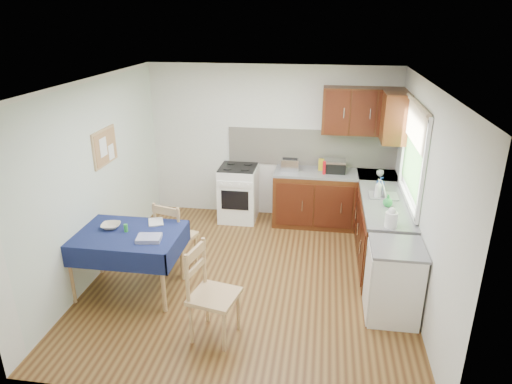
# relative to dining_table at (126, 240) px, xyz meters

# --- Properties ---
(floor) EXTENTS (4.20, 4.20, 0.00)m
(floor) POSITION_rel_dining_table_xyz_m (1.43, 0.52, -0.70)
(floor) COLOR #4D2D14
(floor) RESTS_ON ground
(ceiling) EXTENTS (4.00, 4.20, 0.02)m
(ceiling) POSITION_rel_dining_table_xyz_m (1.43, 0.52, 1.80)
(ceiling) COLOR silver
(ceiling) RESTS_ON wall_back
(wall_back) EXTENTS (4.00, 0.02, 2.50)m
(wall_back) POSITION_rel_dining_table_xyz_m (1.43, 2.62, 0.55)
(wall_back) COLOR silver
(wall_back) RESTS_ON ground
(wall_front) EXTENTS (4.00, 0.02, 2.50)m
(wall_front) POSITION_rel_dining_table_xyz_m (1.43, -1.58, 0.55)
(wall_front) COLOR silver
(wall_front) RESTS_ON ground
(wall_left) EXTENTS (0.02, 4.20, 2.50)m
(wall_left) POSITION_rel_dining_table_xyz_m (-0.57, 0.52, 0.55)
(wall_left) COLOR silver
(wall_left) RESTS_ON ground
(wall_right) EXTENTS (0.02, 4.20, 2.50)m
(wall_right) POSITION_rel_dining_table_xyz_m (3.43, 0.52, 0.55)
(wall_right) COLOR silver
(wall_right) RESTS_ON ground
(base_cabinets) EXTENTS (1.90, 2.30, 0.86)m
(base_cabinets) POSITION_rel_dining_table_xyz_m (2.78, 1.77, -0.27)
(base_cabinets) COLOR #381909
(base_cabinets) RESTS_ON ground
(worktop_back) EXTENTS (1.90, 0.60, 0.04)m
(worktop_back) POSITION_rel_dining_table_xyz_m (2.48, 2.32, 0.18)
(worktop_back) COLOR gray
(worktop_back) RESTS_ON base_cabinets
(worktop_right) EXTENTS (0.60, 1.70, 0.04)m
(worktop_right) POSITION_rel_dining_table_xyz_m (3.13, 1.17, 0.18)
(worktop_right) COLOR gray
(worktop_right) RESTS_ON base_cabinets
(worktop_corner) EXTENTS (0.60, 0.60, 0.04)m
(worktop_corner) POSITION_rel_dining_table_xyz_m (3.13, 2.32, 0.18)
(worktop_corner) COLOR gray
(worktop_corner) RESTS_ON base_cabinets
(splashback) EXTENTS (2.70, 0.02, 0.60)m
(splashback) POSITION_rel_dining_table_xyz_m (2.08, 2.60, 0.50)
(splashback) COLOR beige
(splashback) RESTS_ON wall_back
(upper_cabinets) EXTENTS (1.20, 0.85, 0.70)m
(upper_cabinets) POSITION_rel_dining_table_xyz_m (2.95, 2.32, 1.15)
(upper_cabinets) COLOR #381909
(upper_cabinets) RESTS_ON wall_back
(stove) EXTENTS (0.60, 0.61, 0.92)m
(stove) POSITION_rel_dining_table_xyz_m (0.93, 2.31, -0.24)
(stove) COLOR white
(stove) RESTS_ON ground
(window) EXTENTS (0.04, 1.48, 1.26)m
(window) POSITION_rel_dining_table_xyz_m (3.40, 1.22, 0.95)
(window) COLOR #294F20
(window) RESTS_ON wall_right
(fridge) EXTENTS (0.58, 0.60, 0.89)m
(fridge) POSITION_rel_dining_table_xyz_m (3.13, -0.03, -0.25)
(fridge) COLOR white
(fridge) RESTS_ON ground
(corkboard) EXTENTS (0.04, 0.62, 0.47)m
(corkboard) POSITION_rel_dining_table_xyz_m (-0.54, 0.82, 0.90)
(corkboard) COLOR tan
(corkboard) RESTS_ON wall_left
(dining_table) EXTENTS (1.32, 0.89, 0.80)m
(dining_table) POSITION_rel_dining_table_xyz_m (0.00, 0.00, 0.00)
(dining_table) COLOR #101841
(dining_table) RESTS_ON ground
(chair_far) EXTENTS (0.54, 0.54, 0.99)m
(chair_far) POSITION_rel_dining_table_xyz_m (0.40, 0.56, -0.17)
(chair_far) COLOR tan
(chair_far) RESTS_ON ground
(chair_near) EXTENTS (0.54, 0.54, 1.04)m
(chair_near) POSITION_rel_dining_table_xyz_m (1.19, -0.67, -0.14)
(chair_near) COLOR tan
(chair_near) RESTS_ON ground
(toaster) EXTENTS (0.27, 0.17, 0.21)m
(toaster) POSITION_rel_dining_table_xyz_m (1.77, 2.29, 0.30)
(toaster) COLOR silver
(toaster) RESTS_ON worktop_back
(sandwich_press) EXTENTS (0.33, 0.29, 0.19)m
(sandwich_press) POSITION_rel_dining_table_xyz_m (2.46, 2.34, 0.30)
(sandwich_press) COLOR black
(sandwich_press) RESTS_ON worktop_back
(sauce_bottle) EXTENTS (0.05, 0.05, 0.21)m
(sauce_bottle) POSITION_rel_dining_table_xyz_m (2.30, 2.20, 0.31)
(sauce_bottle) COLOR red
(sauce_bottle) RESTS_ON worktop_back
(yellow_packet) EXTENTS (0.15, 0.11, 0.17)m
(yellow_packet) POSITION_rel_dining_table_xyz_m (2.28, 2.39, 0.29)
(yellow_packet) COLOR gold
(yellow_packet) RESTS_ON worktop_back
(dish_rack) EXTENTS (0.38, 0.29, 0.18)m
(dish_rack) POSITION_rel_dining_table_xyz_m (3.11, 1.38, 0.23)
(dish_rack) COLOR gray
(dish_rack) RESTS_ON worktop_right
(kettle) EXTENTS (0.14, 0.14, 0.24)m
(kettle) POSITION_rel_dining_table_xyz_m (3.09, 0.42, 0.31)
(kettle) COLOR white
(kettle) RESTS_ON worktop_right
(cup) EXTENTS (0.11, 0.11, 0.09)m
(cup) POSITION_rel_dining_table_xyz_m (3.15, 2.24, 0.25)
(cup) COLOR silver
(cup) RESTS_ON worktop_back
(soap_bottle_a) EXTENTS (0.14, 0.14, 0.27)m
(soap_bottle_a) POSITION_rel_dining_table_xyz_m (3.03, 1.31, 0.34)
(soap_bottle_a) COLOR white
(soap_bottle_a) RESTS_ON worktop_right
(soap_bottle_b) EXTENTS (0.11, 0.11, 0.18)m
(soap_bottle_b) POSITION_rel_dining_table_xyz_m (3.10, 1.66, 0.29)
(soap_bottle_b) COLOR #1C42A8
(soap_bottle_b) RESTS_ON worktop_right
(soap_bottle_c) EXTENTS (0.17, 0.17, 0.16)m
(soap_bottle_c) POSITION_rel_dining_table_xyz_m (3.13, 1.04, 0.28)
(soap_bottle_c) COLOR green
(soap_bottle_c) RESTS_ON worktop_right
(plate_bowl) EXTENTS (0.26, 0.26, 0.06)m
(plate_bowl) POSITION_rel_dining_table_xyz_m (-0.21, 0.09, 0.13)
(plate_bowl) COLOR beige
(plate_bowl) RESTS_ON dining_table
(book) EXTENTS (0.25, 0.29, 0.02)m
(book) POSITION_rel_dining_table_xyz_m (0.19, 0.28, 0.11)
(book) COLOR white
(book) RESTS_ON dining_table
(spice_jar) EXTENTS (0.05, 0.05, 0.09)m
(spice_jar) POSITION_rel_dining_table_xyz_m (0.01, 0.02, 0.15)
(spice_jar) COLOR green
(spice_jar) RESTS_ON dining_table
(tea_towel) EXTENTS (0.30, 0.25, 0.05)m
(tea_towel) POSITION_rel_dining_table_xyz_m (0.36, -0.15, 0.13)
(tea_towel) COLOR navy
(tea_towel) RESTS_ON dining_table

